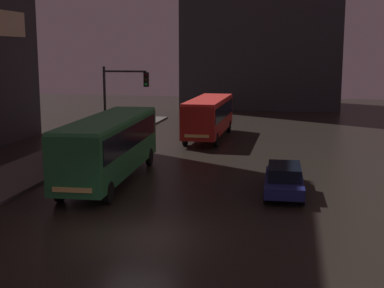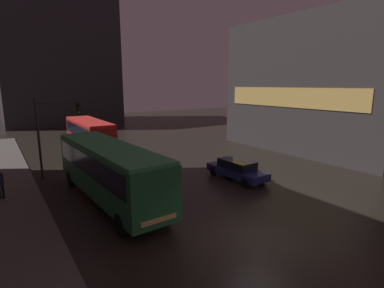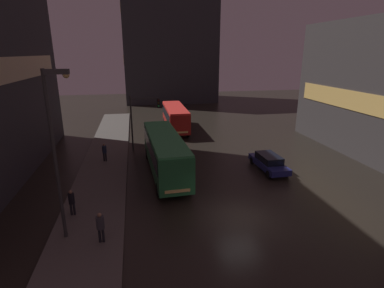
{
  "view_description": "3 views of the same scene",
  "coord_description": "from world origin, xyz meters",
  "px_view_note": "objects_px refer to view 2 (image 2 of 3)",
  "views": [
    {
      "loc": [
        5.38,
        -17.72,
        6.63
      ],
      "look_at": [
        0.32,
        8.72,
        1.94
      ],
      "focal_mm": 50.0,
      "sensor_mm": 36.0,
      "label": 1
    },
    {
      "loc": [
        -8.94,
        -8.17,
        6.6
      ],
      "look_at": [
        2.44,
        8.84,
        2.52
      ],
      "focal_mm": 28.0,
      "sensor_mm": 36.0,
      "label": 2
    },
    {
      "loc": [
        -5.98,
        -15.48,
        9.78
      ],
      "look_at": [
        -1.3,
        9.11,
        2.08
      ],
      "focal_mm": 28.0,
      "sensor_mm": 36.0,
      "label": 3
    }
  ],
  "objects_px": {
    "bus_far": "(89,132)",
    "traffic_light_main": "(54,124)",
    "pedestrian_near": "(0,182)",
    "car_taxi": "(237,169)",
    "bus_near": "(109,167)"
  },
  "relations": [
    {
      "from": "pedestrian_near",
      "to": "car_taxi",
      "type": "bearing_deg",
      "value": 122.41
    },
    {
      "from": "bus_far",
      "to": "car_taxi",
      "type": "height_order",
      "value": "bus_far"
    },
    {
      "from": "bus_near",
      "to": "traffic_light_main",
      "type": "relative_size",
      "value": 1.96
    },
    {
      "from": "traffic_light_main",
      "to": "car_taxi",
      "type": "bearing_deg",
      "value": -35.85
    },
    {
      "from": "bus_far",
      "to": "pedestrian_near",
      "type": "xyz_separation_m",
      "value": [
        -8.02,
        -10.86,
        -0.74
      ]
    },
    {
      "from": "bus_far",
      "to": "pedestrian_near",
      "type": "distance_m",
      "value": 13.52
    },
    {
      "from": "pedestrian_near",
      "to": "traffic_light_main",
      "type": "distance_m",
      "value": 5.43
    },
    {
      "from": "bus_near",
      "to": "pedestrian_near",
      "type": "relative_size",
      "value": 6.57
    },
    {
      "from": "traffic_light_main",
      "to": "bus_near",
      "type": "bearing_deg",
      "value": -76.43
    },
    {
      "from": "bus_far",
      "to": "bus_near",
      "type": "bearing_deg",
      "value": 79.43
    },
    {
      "from": "bus_near",
      "to": "traffic_light_main",
      "type": "xyz_separation_m",
      "value": [
        -1.6,
        6.64,
        1.8
      ]
    },
    {
      "from": "bus_far",
      "to": "traffic_light_main",
      "type": "xyz_separation_m",
      "value": [
        -4.42,
        -7.79,
        1.94
      ]
    },
    {
      "from": "bus_near",
      "to": "pedestrian_near",
      "type": "bearing_deg",
      "value": -37.22
    },
    {
      "from": "bus_near",
      "to": "bus_far",
      "type": "distance_m",
      "value": 14.71
    },
    {
      "from": "bus_near",
      "to": "pedestrian_near",
      "type": "xyz_separation_m",
      "value": [
        -5.2,
        3.58,
        -0.88
      ]
    }
  ]
}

